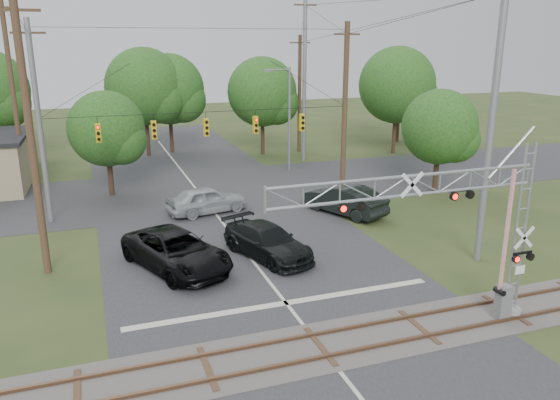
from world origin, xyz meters
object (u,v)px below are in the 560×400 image
object	(u,v)px
crossing_gantry	(454,221)
car_dark	(268,242)
pickup_black	(176,251)
sedan_silver	(207,200)
streetlight	(287,114)
traffic_signal_span	(221,118)

from	to	relation	value
crossing_gantry	car_dark	size ratio (longest dim) A/B	1.91
pickup_black	sedan_silver	size ratio (longest dim) A/B	1.27
car_dark	streetlight	bearing A→B (deg)	47.35
sedan_silver	streetlight	bearing A→B (deg)	-56.40
crossing_gantry	traffic_signal_span	world-z (taller)	traffic_signal_span
crossing_gantry	streetlight	bearing A→B (deg)	82.75
traffic_signal_span	streetlight	distance (m)	10.38
traffic_signal_span	sedan_silver	bearing A→B (deg)	-134.37
car_dark	streetlight	distance (m)	18.79
streetlight	car_dark	bearing A→B (deg)	-113.24
crossing_gantry	pickup_black	world-z (taller)	crossing_gantry
crossing_gantry	streetlight	size ratio (longest dim) A/B	1.26
pickup_black	sedan_silver	xyz separation A→B (m)	(3.17, 8.05, -0.03)
traffic_signal_span	car_dark	world-z (taller)	traffic_signal_span
traffic_signal_span	car_dark	xyz separation A→B (m)	(-0.06, -9.47, -4.86)
traffic_signal_span	streetlight	xyz separation A→B (m)	(7.19, 7.42, -1.00)
sedan_silver	streetlight	distance (m)	12.84
crossing_gantry	streetlight	xyz separation A→B (m)	(3.28, 25.78, 0.44)
pickup_black	sedan_silver	world-z (taller)	pickup_black
sedan_silver	streetlight	size ratio (longest dim) A/B	0.60
crossing_gantry	pickup_black	bearing A→B (deg)	133.36
traffic_signal_span	sedan_silver	distance (m)	5.18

